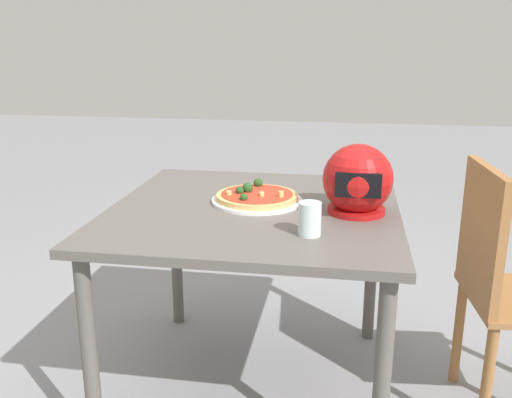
% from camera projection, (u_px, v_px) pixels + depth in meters
% --- Properties ---
extents(ground_plane, '(14.00, 14.00, 0.00)m').
position_uv_depth(ground_plane, '(255.00, 385.00, 2.17)').
color(ground_plane, gray).
extents(dining_table, '(1.00, 1.01, 0.73)m').
position_uv_depth(dining_table, '(255.00, 229.00, 1.99)').
color(dining_table, '#5B5651').
rests_on(dining_table, ground).
extents(pizza_plate, '(0.33, 0.33, 0.01)m').
position_uv_depth(pizza_plate, '(257.00, 201.00, 2.02)').
color(pizza_plate, white).
rests_on(pizza_plate, dining_table).
extents(pizza, '(0.29, 0.29, 0.05)m').
position_uv_depth(pizza, '(257.00, 196.00, 2.02)').
color(pizza, tan).
rests_on(pizza, pizza_plate).
extents(motorcycle_helmet, '(0.24, 0.24, 0.24)m').
position_uv_depth(motorcycle_helmet, '(358.00, 181.00, 1.87)').
color(motorcycle_helmet, '#B21414').
rests_on(motorcycle_helmet, dining_table).
extents(drinking_glass, '(0.07, 0.07, 0.10)m').
position_uv_depth(drinking_glass, '(310.00, 219.00, 1.68)').
color(drinking_glass, silver).
rests_on(drinking_glass, dining_table).
extents(chair_side, '(0.43, 0.43, 0.90)m').
position_uv_depth(chair_side, '(505.00, 281.00, 1.90)').
color(chair_side, '#996638').
rests_on(chair_side, ground).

